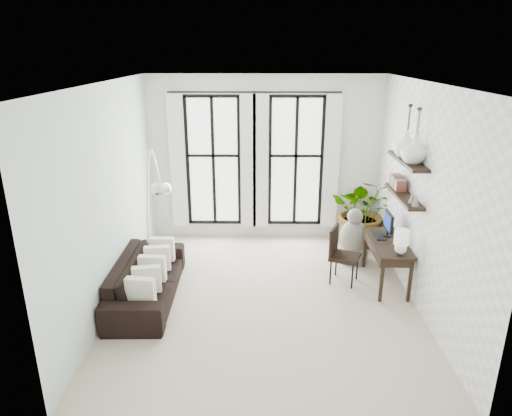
{
  "coord_description": "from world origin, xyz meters",
  "views": [
    {
      "loc": [
        -0.06,
        -6.18,
        3.62
      ],
      "look_at": [
        -0.14,
        0.3,
        1.36
      ],
      "focal_mm": 32.0,
      "sensor_mm": 36.0,
      "label": 1
    }
  ],
  "objects_px": {
    "desk_chair": "(340,251)",
    "sofa": "(147,279)",
    "desk": "(389,245)",
    "arc_lamp": "(152,184)",
    "plant": "(364,211)",
    "buddha": "(353,239)"
  },
  "relations": [
    {
      "from": "sofa",
      "to": "desk",
      "type": "height_order",
      "value": "desk"
    },
    {
      "from": "desk",
      "to": "desk_chair",
      "type": "relative_size",
      "value": 1.34
    },
    {
      "from": "sofa",
      "to": "desk_chair",
      "type": "distance_m",
      "value": 3.08
    },
    {
      "from": "desk",
      "to": "buddha",
      "type": "bearing_deg",
      "value": 112.01
    },
    {
      "from": "desk",
      "to": "arc_lamp",
      "type": "distance_m",
      "value": 3.78
    },
    {
      "from": "sofa",
      "to": "plant",
      "type": "height_order",
      "value": "plant"
    },
    {
      "from": "sofa",
      "to": "arc_lamp",
      "type": "bearing_deg",
      "value": -17.63
    },
    {
      "from": "desk_chair",
      "to": "plant",
      "type": "bearing_deg",
      "value": 88.6
    },
    {
      "from": "plant",
      "to": "desk_chair",
      "type": "relative_size",
      "value": 1.49
    },
    {
      "from": "sofa",
      "to": "desk_chair",
      "type": "bearing_deg",
      "value": -80.42
    },
    {
      "from": "desk",
      "to": "arc_lamp",
      "type": "relative_size",
      "value": 0.55
    },
    {
      "from": "plant",
      "to": "desk",
      "type": "xyz_separation_m",
      "value": [
        0.05,
        -1.64,
        0.0
      ]
    },
    {
      "from": "desk",
      "to": "desk_chair",
      "type": "height_order",
      "value": "desk"
    },
    {
      "from": "sofa",
      "to": "buddha",
      "type": "bearing_deg",
      "value": -69.65
    },
    {
      "from": "plant",
      "to": "buddha",
      "type": "distance_m",
      "value": 0.85
    },
    {
      "from": "desk_chair",
      "to": "sofa",
      "type": "bearing_deg",
      "value": -145.79
    },
    {
      "from": "plant",
      "to": "desk_chair",
      "type": "xyz_separation_m",
      "value": [
        -0.69,
        -1.5,
        -0.16
      ]
    },
    {
      "from": "buddha",
      "to": "arc_lamp",
      "type": "bearing_deg",
      "value": -163.13
    },
    {
      "from": "arc_lamp",
      "to": "buddha",
      "type": "relative_size",
      "value": 2.28
    },
    {
      "from": "buddha",
      "to": "desk",
      "type": "bearing_deg",
      "value": -67.99
    },
    {
      "from": "sofa",
      "to": "buddha",
      "type": "relative_size",
      "value": 2.21
    },
    {
      "from": "sofa",
      "to": "buddha",
      "type": "height_order",
      "value": "buddha"
    }
  ]
}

